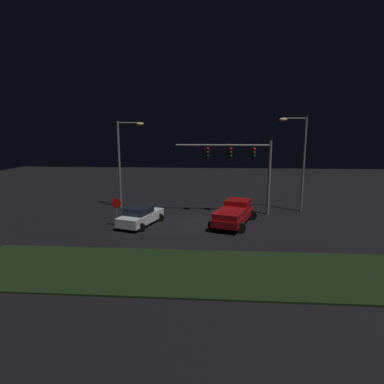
# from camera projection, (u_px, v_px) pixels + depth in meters

# --- Properties ---
(ground_plane) EXTENTS (80.00, 80.00, 0.00)m
(ground_plane) POSITION_uv_depth(u_px,v_px,m) (200.00, 221.00, 26.26)
(ground_plane) COLOR black
(grass_median) EXTENTS (24.48, 5.80, 0.10)m
(grass_median) POSITION_uv_depth(u_px,v_px,m) (192.00, 271.00, 16.62)
(grass_median) COLOR black
(grass_median) RESTS_ON ground_plane
(pickup_truck) EXTENTS (4.01, 5.76, 1.80)m
(pickup_truck) POSITION_uv_depth(u_px,v_px,m) (234.00, 212.00, 25.06)
(pickup_truck) COLOR maroon
(pickup_truck) RESTS_ON ground_plane
(car_sedan) EXTENTS (3.31, 4.74, 1.51)m
(car_sedan) POSITION_uv_depth(u_px,v_px,m) (140.00, 216.00, 24.87)
(car_sedan) COLOR silver
(car_sedan) RESTS_ON ground_plane
(traffic_signal_gantry) EXTENTS (8.32, 0.56, 6.50)m
(traffic_signal_gantry) POSITION_uv_depth(u_px,v_px,m) (242.00, 159.00, 27.59)
(traffic_signal_gantry) COLOR slate
(traffic_signal_gantry) RESTS_ON ground_plane
(street_lamp_left) EXTENTS (2.57, 0.44, 8.22)m
(street_lamp_left) POSITION_uv_depth(u_px,v_px,m) (124.00, 154.00, 29.96)
(street_lamp_left) COLOR slate
(street_lamp_left) RESTS_ON ground_plane
(street_lamp_right) EXTENTS (2.48, 0.44, 8.57)m
(street_lamp_right) POSITION_uv_depth(u_px,v_px,m) (299.00, 153.00, 28.46)
(street_lamp_right) COLOR slate
(street_lamp_right) RESTS_ON ground_plane
(stop_sign) EXTENTS (0.76, 0.08, 2.23)m
(stop_sign) POSITION_uv_depth(u_px,v_px,m) (117.00, 207.00, 24.43)
(stop_sign) COLOR slate
(stop_sign) RESTS_ON ground_plane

